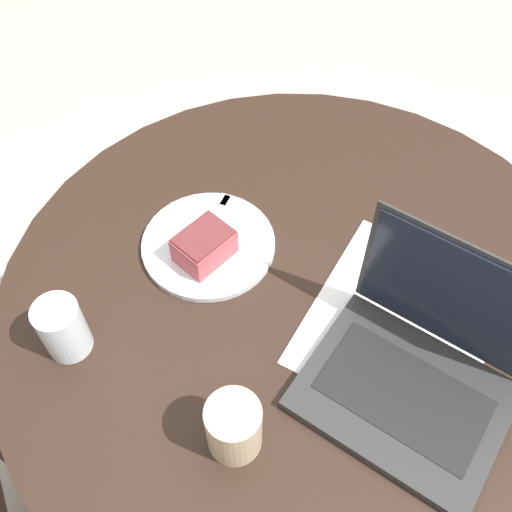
# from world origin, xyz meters

# --- Properties ---
(ground_plane) EXTENTS (12.00, 12.00, 0.00)m
(ground_plane) POSITION_xyz_m (0.00, 0.00, 0.00)
(ground_plane) COLOR #B7AD9E
(dining_table) EXTENTS (1.07, 1.07, 0.75)m
(dining_table) POSITION_xyz_m (0.00, 0.00, 0.59)
(dining_table) COLOR black
(dining_table) RESTS_ON ground_plane
(paper_document) EXTENTS (0.44, 0.43, 0.00)m
(paper_document) POSITION_xyz_m (-0.07, -0.15, 0.75)
(paper_document) COLOR white
(paper_document) RESTS_ON dining_table
(plate) EXTENTS (0.24, 0.24, 0.01)m
(plate) POSITION_xyz_m (0.11, 0.17, 0.75)
(plate) COLOR silver
(plate) RESTS_ON dining_table
(cake_slice) EXTENTS (0.12, 0.12, 0.06)m
(cake_slice) POSITION_xyz_m (0.09, 0.17, 0.79)
(cake_slice) COLOR #B74C51
(cake_slice) RESTS_ON plate
(fork) EXTENTS (0.16, 0.09, 0.00)m
(fork) POSITION_xyz_m (0.16, 0.15, 0.76)
(fork) COLOR silver
(fork) RESTS_ON plate
(coffee_glass) EXTENTS (0.08, 0.08, 0.10)m
(coffee_glass) POSITION_xyz_m (-0.25, 0.14, 0.80)
(coffee_glass) COLOR #C6AD89
(coffee_glass) RESTS_ON dining_table
(water_glass) EXTENTS (0.07, 0.07, 0.11)m
(water_glass) POSITION_xyz_m (-0.07, 0.39, 0.80)
(water_glass) COLOR silver
(water_glass) RESTS_ON dining_table
(laptop) EXTENTS (0.38, 0.39, 0.25)m
(laptop) POSITION_xyz_m (-0.18, -0.14, 0.79)
(laptop) COLOR #2D2D2D
(laptop) RESTS_ON dining_table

